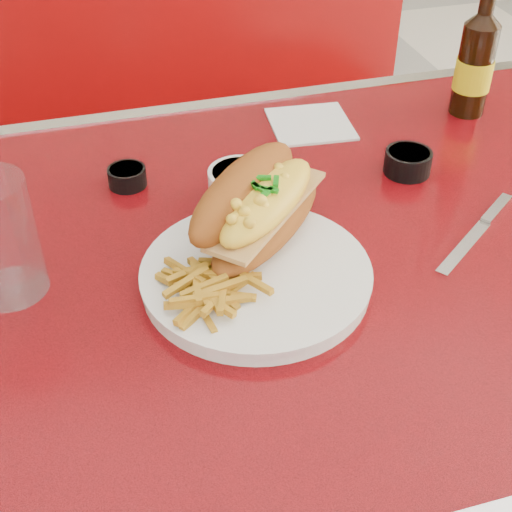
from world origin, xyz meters
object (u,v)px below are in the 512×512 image
object	(u,v)px
beer_bottle	(476,61)
sauce_cup_right	(408,161)
dinner_plate	(256,276)
gravy_ramekin	(240,185)
knife	(482,226)
diner_table	(295,337)
booth_bench_far	(189,207)
sauce_cup_left	(127,176)
fork	(306,271)
mac_hoagie	(259,205)

from	to	relation	value
beer_bottle	sauce_cup_right	bearing A→B (deg)	-140.47
dinner_plate	beer_bottle	distance (m)	0.55
dinner_plate	gravy_ramekin	distance (m)	0.17
beer_bottle	knife	distance (m)	0.33
diner_table	booth_bench_far	xyz separation A→B (m)	(0.00, 0.81, -0.32)
booth_bench_far	sauce_cup_left	world-z (taller)	booth_bench_far
fork	sauce_cup_right	xyz separation A→B (m)	(0.22, 0.19, -0.00)
dinner_plate	sauce_cup_left	size ratio (longest dim) A/B	5.55
sauce_cup_right	beer_bottle	xyz separation A→B (m)	(0.17, 0.14, 0.07)
gravy_ramekin	sauce_cup_right	distance (m)	0.25
booth_bench_far	gravy_ramekin	bearing A→B (deg)	-93.77
diner_table	gravy_ramekin	world-z (taller)	gravy_ramekin
dinner_plate	sauce_cup_right	world-z (taller)	sauce_cup_right
diner_table	gravy_ramekin	size ratio (longest dim) A/B	13.31
gravy_ramekin	knife	xyz separation A→B (m)	(0.28, -0.14, -0.02)
knife	dinner_plate	bearing A→B (deg)	147.73
diner_table	sauce_cup_right	size ratio (longest dim) A/B	16.20
fork	knife	size ratio (longest dim) A/B	0.90
diner_table	sauce_cup_left	distance (m)	0.32
sauce_cup_right	fork	bearing A→B (deg)	-138.90
gravy_ramekin	sauce_cup_left	distance (m)	0.16
gravy_ramekin	beer_bottle	world-z (taller)	beer_bottle
gravy_ramekin	diner_table	bearing A→B (deg)	-67.58
mac_hoagie	fork	bearing A→B (deg)	-113.89
dinner_plate	fork	distance (m)	0.06
dinner_plate	fork	xyz separation A→B (m)	(0.05, -0.02, 0.01)
diner_table	booth_bench_far	world-z (taller)	booth_bench_far
sauce_cup_left	beer_bottle	world-z (taller)	beer_bottle
beer_bottle	mac_hoagie	bearing A→B (deg)	-149.47
sauce_cup_left	beer_bottle	size ratio (longest dim) A/B	0.23
sauce_cup_left	beer_bottle	bearing A→B (deg)	6.81
fork	sauce_cup_left	size ratio (longest dim) A/B	2.88
gravy_ramekin	knife	distance (m)	0.32
mac_hoagie	knife	distance (m)	0.29
booth_bench_far	dinner_plate	size ratio (longest dim) A/B	4.07
mac_hoagie	fork	distance (m)	0.10
mac_hoagie	sauce_cup_right	distance (m)	0.28
mac_hoagie	sauce_cup_left	distance (m)	0.23
diner_table	fork	xyz separation A→B (m)	(-0.02, -0.07, 0.18)
booth_bench_far	beer_bottle	distance (m)	0.87
diner_table	beer_bottle	xyz separation A→B (m)	(0.37, 0.26, 0.25)
beer_bottle	diner_table	bearing A→B (deg)	-145.06
mac_hoagie	dinner_plate	bearing A→B (deg)	-153.84
dinner_plate	fork	world-z (taller)	same
diner_table	sauce_cup_right	distance (m)	0.29
booth_bench_far	sauce_cup_right	bearing A→B (deg)	-73.83
mac_hoagie	booth_bench_far	bearing A→B (deg)	41.03
sauce_cup_right	knife	size ratio (longest dim) A/B	0.45
dinner_plate	fork	size ratio (longest dim) A/B	1.93
fork	mac_hoagie	bearing A→B (deg)	16.22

